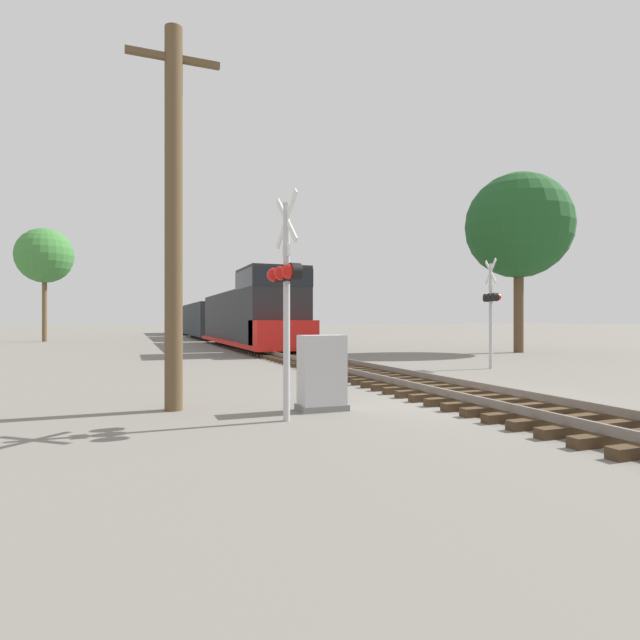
% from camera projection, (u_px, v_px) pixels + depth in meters
% --- Properties ---
extents(ground_plane, '(400.00, 400.00, 0.00)m').
position_uv_depth(ground_plane, '(469.00, 401.00, 10.95)').
color(ground_plane, slate).
extents(rail_track_bed, '(2.60, 160.00, 0.31)m').
position_uv_depth(rail_track_bed, '(469.00, 395.00, 10.95)').
color(rail_track_bed, '#42301E').
rests_on(rail_track_bed, ground).
extents(freight_train, '(3.11, 49.50, 4.47)m').
position_uv_depth(freight_train, '(212.00, 319.00, 44.93)').
color(freight_train, '#232326').
rests_on(freight_train, ground).
extents(crossing_signal_near, '(0.40, 1.01, 4.01)m').
position_uv_depth(crossing_signal_near, '(285.00, 283.00, 8.76)').
color(crossing_signal_near, '#B7B7BC').
rests_on(crossing_signal_near, ground).
extents(crossing_signal_far, '(0.55, 1.01, 4.00)m').
position_uv_depth(crossing_signal_far, '(491.00, 302.00, 18.16)').
color(crossing_signal_far, '#B7B7BC').
rests_on(crossing_signal_far, ground).
extents(relay_cabinet, '(0.96, 0.58, 1.48)m').
position_uv_depth(relay_cabinet, '(322.00, 373.00, 9.81)').
color(relay_cabinet, slate).
rests_on(relay_cabinet, ground).
extents(utility_pole, '(1.80, 0.35, 7.54)m').
position_uv_depth(utility_pole, '(174.00, 214.00, 9.82)').
color(utility_pole, brown).
rests_on(utility_pole, ground).
extents(tree_far_right, '(5.70, 5.70, 9.79)m').
position_uv_depth(tree_far_right, '(519.00, 226.00, 27.21)').
color(tree_far_right, brown).
rests_on(tree_far_right, ground).
extents(tree_mid_background, '(4.47, 4.47, 9.30)m').
position_uv_depth(tree_mid_background, '(45.00, 256.00, 40.86)').
color(tree_mid_background, brown).
rests_on(tree_mid_background, ground).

